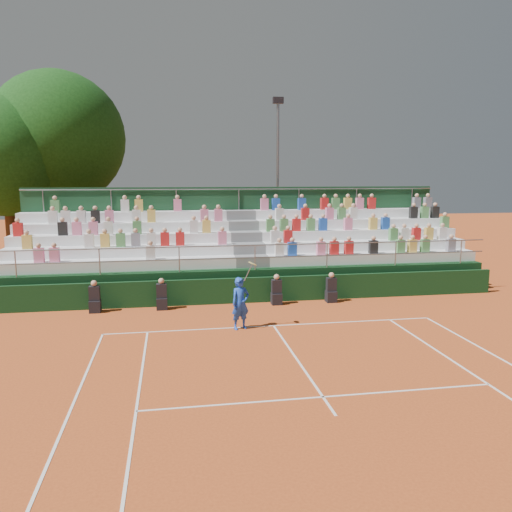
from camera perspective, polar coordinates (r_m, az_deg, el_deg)
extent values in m
plane|color=#C25020|center=(16.75, 2.03, -7.98)|extent=(90.00, 90.00, 0.00)
cube|color=white|center=(16.74, 2.03, -7.97)|extent=(11.00, 0.06, 0.01)
cube|color=white|center=(13.80, 4.78, -11.80)|extent=(0.06, 6.40, 0.01)
cube|color=white|center=(11.77, 7.67, -15.68)|extent=(8.22, 0.06, 0.01)
cube|color=black|center=(19.65, 0.15, -3.88)|extent=(20.00, 0.15, 1.00)
cube|color=black|center=(19.22, -17.91, -5.49)|extent=(0.40, 0.40, 0.44)
cube|color=black|center=(19.11, -17.98, -4.10)|extent=(0.38, 0.25, 0.55)
sphere|color=tan|center=(19.03, -18.03, -2.99)|extent=(0.22, 0.22, 0.22)
cube|color=black|center=(19.01, -10.70, -5.36)|extent=(0.40, 0.40, 0.44)
cube|color=black|center=(18.90, -10.74, -3.95)|extent=(0.38, 0.25, 0.55)
sphere|color=tan|center=(18.82, -10.78, -2.82)|extent=(0.22, 0.22, 0.22)
cube|color=black|center=(19.41, 2.35, -4.90)|extent=(0.40, 0.40, 0.44)
cube|color=black|center=(19.30, 2.36, -3.52)|extent=(0.38, 0.25, 0.55)
sphere|color=tan|center=(19.22, 2.37, -2.42)|extent=(0.22, 0.22, 0.22)
cube|color=black|center=(19.98, 8.57, -4.59)|extent=(0.40, 0.40, 0.44)
cube|color=black|center=(19.87, 8.60, -3.25)|extent=(0.38, 0.25, 0.55)
sphere|color=tan|center=(19.79, 8.63, -2.18)|extent=(0.22, 0.22, 0.22)
cube|color=black|center=(22.63, -1.19, -1.89)|extent=(20.00, 5.20, 1.20)
cube|color=silver|center=(20.70, -15.31, -0.97)|extent=(9.30, 0.85, 0.42)
cube|color=silver|center=(22.32, 13.17, -0.17)|extent=(9.30, 0.85, 0.42)
cube|color=slate|center=(20.85, -0.52, -0.57)|extent=(1.40, 0.85, 0.42)
cube|color=silver|center=(21.47, -15.14, 0.52)|extent=(9.30, 0.85, 0.42)
cube|color=silver|center=(23.04, 12.39, 1.20)|extent=(9.30, 0.85, 0.42)
cube|color=slate|center=(21.62, -0.88, 0.90)|extent=(1.40, 0.85, 0.42)
cube|color=silver|center=(22.25, -14.98, 1.92)|extent=(9.30, 0.85, 0.42)
cube|color=silver|center=(23.77, 11.66, 2.48)|extent=(9.30, 0.85, 0.42)
cube|color=slate|center=(22.39, -1.22, 2.27)|extent=(1.40, 0.85, 0.42)
cube|color=silver|center=(23.05, -14.84, 3.21)|extent=(9.30, 0.85, 0.42)
cube|color=silver|center=(24.52, 10.97, 3.69)|extent=(9.30, 0.85, 0.42)
cube|color=slate|center=(23.18, -1.53, 3.55)|extent=(1.40, 0.85, 0.42)
cube|color=silver|center=(23.85, -14.70, 4.42)|extent=(9.30, 0.85, 0.42)
cube|color=silver|center=(25.28, 10.32, 4.82)|extent=(9.30, 0.85, 0.42)
cube|color=slate|center=(23.99, -1.82, 4.74)|extent=(1.40, 0.85, 0.42)
cube|color=#173E23|center=(24.59, -1.98, 2.77)|extent=(20.00, 0.12, 4.40)
cylinder|color=gray|center=(19.88, -0.12, 1.25)|extent=(20.00, 0.05, 0.05)
cylinder|color=gray|center=(24.34, -1.98, 7.66)|extent=(20.00, 0.05, 0.05)
cube|color=pink|center=(20.99, -23.55, 0.08)|extent=(0.36, 0.24, 0.56)
cube|color=pink|center=(20.86, -22.03, 0.12)|extent=(0.36, 0.24, 0.56)
cube|color=silver|center=(20.39, -11.95, 0.40)|extent=(0.36, 0.24, 0.56)
cube|color=gold|center=(21.91, -24.68, 1.46)|extent=(0.36, 0.24, 0.56)
cube|color=silver|center=(21.41, -18.52, 1.67)|extent=(0.36, 0.24, 0.56)
cube|color=gold|center=(21.32, -16.88, 1.72)|extent=(0.36, 0.24, 0.56)
cube|color=#4C8C4C|center=(21.25, -15.21, 1.77)|extent=(0.36, 0.24, 0.56)
cube|color=slate|center=(21.20, -13.59, 1.82)|extent=(0.36, 0.24, 0.56)
cube|color=silver|center=(21.17, -11.87, 1.87)|extent=(0.36, 0.24, 0.56)
cube|color=red|center=(21.15, -10.37, 1.91)|extent=(0.36, 0.24, 0.56)
cube|color=red|center=(21.16, -8.67, 1.95)|extent=(0.36, 0.24, 0.56)
cube|color=pink|center=(21.26, -3.88, 2.07)|extent=(0.36, 0.24, 0.56)
cube|color=red|center=(22.82, -25.55, 2.74)|extent=(0.36, 0.24, 0.56)
cube|color=black|center=(22.41, -21.22, 2.92)|extent=(0.36, 0.24, 0.56)
cube|color=pink|center=(22.30, -19.80, 2.97)|extent=(0.36, 0.24, 0.56)
cube|color=pink|center=(22.19, -18.09, 3.03)|extent=(0.36, 0.24, 0.56)
cube|color=silver|center=(22.11, -16.50, 3.08)|extent=(0.36, 0.24, 0.56)
cube|color=#4C8C4C|center=(22.00, -13.43, 3.18)|extent=(0.36, 0.24, 0.56)
cube|color=silver|center=(21.97, -7.13, 3.35)|extent=(0.36, 0.24, 0.56)
cube|color=gold|center=(22.00, -5.68, 3.39)|extent=(0.36, 0.24, 0.56)
cube|color=silver|center=(23.31, -22.19, 4.12)|extent=(0.36, 0.24, 0.56)
cube|color=silver|center=(23.20, -20.91, 4.17)|extent=(0.36, 0.24, 0.56)
cube|color=silver|center=(23.08, -19.32, 4.23)|extent=(0.36, 0.24, 0.56)
cube|color=black|center=(22.99, -17.87, 4.29)|extent=(0.36, 0.24, 0.56)
cube|color=pink|center=(22.92, -16.41, 4.34)|extent=(0.36, 0.24, 0.56)
cube|color=silver|center=(22.81, -13.49, 4.44)|extent=(0.36, 0.24, 0.56)
cube|color=gold|center=(22.78, -11.86, 4.49)|extent=(0.36, 0.24, 0.56)
cube|color=pink|center=(22.81, -5.92, 4.65)|extent=(0.36, 0.24, 0.56)
cube|color=pink|center=(22.86, -4.33, 4.68)|extent=(0.36, 0.24, 0.56)
cube|color=#4C8C4C|center=(24.12, -21.96, 5.28)|extent=(0.36, 0.24, 0.56)
cube|color=silver|center=(23.67, -14.75, 5.58)|extent=(0.36, 0.24, 0.56)
cube|color=gold|center=(23.62, -13.24, 5.63)|extent=(0.36, 0.24, 0.56)
cube|color=pink|center=(23.58, -8.96, 5.75)|extent=(0.36, 0.24, 0.56)
cube|color=silver|center=(20.84, 2.67, 0.78)|extent=(0.36, 0.24, 0.56)
cube|color=#1E4CB2|center=(20.97, 4.16, 0.81)|extent=(0.36, 0.24, 0.56)
cube|color=pink|center=(21.30, 7.42, 0.89)|extent=(0.36, 0.24, 0.56)
cube|color=red|center=(21.48, 8.93, 0.92)|extent=(0.36, 0.24, 0.56)
cube|color=red|center=(21.69, 10.56, 0.96)|extent=(0.36, 0.24, 0.56)
cube|color=black|center=(22.10, 13.26, 1.02)|extent=(0.36, 0.24, 0.56)
cube|color=#4C8C4C|center=(22.61, 16.16, 1.08)|extent=(0.36, 0.24, 0.56)
cube|color=gold|center=(22.86, 17.42, 1.11)|extent=(0.36, 0.24, 0.56)
cube|color=#4C8C4C|center=(23.14, 18.75, 1.13)|extent=(0.36, 0.24, 0.56)
cube|color=slate|center=(23.75, 21.37, 1.18)|extent=(0.36, 0.24, 0.56)
cube|color=silver|center=(21.61, 2.16, 2.20)|extent=(0.36, 0.24, 0.56)
cube|color=red|center=(21.73, 3.68, 2.23)|extent=(0.36, 0.24, 0.56)
cube|color=#4C8C4C|center=(23.34, 15.41, 2.40)|extent=(0.36, 0.24, 0.56)
cube|color=silver|center=(23.56, 16.54, 2.41)|extent=(0.36, 0.24, 0.56)
cube|color=red|center=(23.83, 17.83, 2.42)|extent=(0.36, 0.24, 0.56)
cube|color=gold|center=(24.12, 19.13, 2.43)|extent=(0.36, 0.24, 0.56)
cube|color=silver|center=(24.44, 20.49, 2.44)|extent=(0.36, 0.24, 0.56)
cube|color=#4C8C4C|center=(22.38, 1.65, 3.53)|extent=(0.36, 0.24, 0.56)
cube|color=#4C8C4C|center=(22.51, 3.21, 3.55)|extent=(0.36, 0.24, 0.56)
cube|color=red|center=(22.65, 4.64, 3.57)|extent=(0.36, 0.24, 0.56)
cube|color=#4C8C4C|center=(22.82, 6.27, 3.58)|extent=(0.36, 0.24, 0.56)
cube|color=#1E4CB2|center=(22.99, 7.65, 3.60)|extent=(0.36, 0.24, 0.56)
cube|color=pink|center=(23.37, 10.47, 3.62)|extent=(0.36, 0.24, 0.56)
cube|color=gold|center=(23.82, 13.22, 3.63)|extent=(0.36, 0.24, 0.56)
cube|color=#1E4CB2|center=(24.06, 14.56, 3.63)|extent=(0.36, 0.24, 0.56)
cube|color=#4C8C4C|center=(25.43, 20.75, 3.61)|extent=(0.36, 0.24, 0.56)
cube|color=silver|center=(23.30, 2.68, 4.78)|extent=(0.36, 0.24, 0.56)
cube|color=red|center=(23.59, 5.64, 4.80)|extent=(0.36, 0.24, 0.56)
cube|color=pink|center=(23.93, 8.39, 4.81)|extent=(0.36, 0.24, 0.56)
cube|color=#4C8C4C|center=(24.12, 9.75, 4.81)|extent=(0.36, 0.24, 0.56)
cube|color=silver|center=(24.32, 11.04, 4.80)|extent=(0.36, 0.24, 0.56)
cube|color=black|center=(25.57, 17.55, 4.75)|extent=(0.36, 0.24, 0.56)
cube|color=#4C8C4C|center=(25.85, 18.70, 4.74)|extent=(0.36, 0.24, 0.56)
cube|color=black|center=(26.11, 19.76, 4.72)|extent=(0.36, 0.24, 0.56)
cube|color=pink|center=(23.99, 0.97, 5.92)|extent=(0.36, 0.24, 0.56)
cube|color=#1E4CB2|center=(24.10, 2.29, 5.93)|extent=(0.36, 0.24, 0.56)
cube|color=#1E4CB2|center=(24.40, 5.25, 5.94)|extent=(0.36, 0.24, 0.56)
cube|color=red|center=(24.72, 7.82, 5.93)|extent=(0.36, 0.24, 0.56)
cube|color=#4C8C4C|center=(24.89, 9.09, 5.92)|extent=(0.36, 0.24, 0.56)
cube|color=gold|center=(25.10, 10.44, 5.91)|extent=(0.36, 0.24, 0.56)
cube|color=pink|center=(25.32, 11.76, 5.90)|extent=(0.36, 0.24, 0.56)
cube|color=red|center=(25.55, 13.07, 5.88)|extent=(0.36, 0.24, 0.56)
cube|color=slate|center=(26.57, 17.87, 5.79)|extent=(0.36, 0.24, 0.56)
cube|color=slate|center=(26.85, 19.01, 5.77)|extent=(0.36, 0.24, 0.56)
imported|color=blue|center=(16.21, -1.79, -5.43)|extent=(0.72, 0.59, 1.70)
cylinder|color=gray|center=(16.02, -0.92, -1.94)|extent=(0.26, 0.03, 0.51)
cylinder|color=#E5D866|center=(15.99, -0.39, -0.87)|extent=(0.26, 0.28, 0.14)
cylinder|color=#3C2716|center=(29.71, -26.17, 1.99)|extent=(0.50, 0.50, 3.43)
sphere|color=#10360E|center=(29.55, -26.75, 10.14)|extent=(6.27, 6.27, 6.27)
cylinder|color=#3C2716|center=(30.39, -21.16, 3.05)|extent=(0.50, 0.50, 4.06)
sphere|color=#10360E|center=(30.32, -21.71, 12.39)|extent=(7.30, 7.30, 7.30)
cylinder|color=gray|center=(28.85, 2.47, 8.21)|extent=(0.16, 0.16, 8.92)
cube|color=black|center=(29.15, 2.54, 17.36)|extent=(0.60, 0.25, 0.35)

